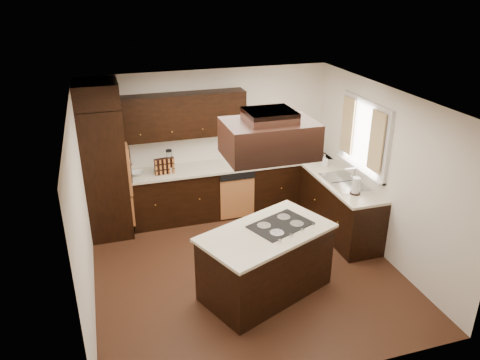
# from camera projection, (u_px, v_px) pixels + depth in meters

# --- Properties ---
(floor) EXTENTS (4.20, 4.20, 0.02)m
(floor) POSITION_uv_depth(u_px,v_px,m) (246.00, 270.00, 6.76)
(floor) COLOR #502D1A
(floor) RESTS_ON ground
(ceiling) EXTENTS (4.20, 4.20, 0.02)m
(ceiling) POSITION_uv_depth(u_px,v_px,m) (247.00, 99.00, 5.74)
(ceiling) COLOR silver
(ceiling) RESTS_ON ground
(wall_back) EXTENTS (4.20, 0.02, 2.50)m
(wall_back) POSITION_uv_depth(u_px,v_px,m) (209.00, 142.00, 8.10)
(wall_back) COLOR silver
(wall_back) RESTS_ON ground
(wall_front) EXTENTS (4.20, 0.02, 2.50)m
(wall_front) POSITION_uv_depth(u_px,v_px,m) (314.00, 282.00, 4.41)
(wall_front) COLOR silver
(wall_front) RESTS_ON ground
(wall_left) EXTENTS (0.02, 4.20, 2.50)m
(wall_left) POSITION_uv_depth(u_px,v_px,m) (81.00, 213.00, 5.68)
(wall_left) COLOR silver
(wall_left) RESTS_ON ground
(wall_right) EXTENTS (0.02, 4.20, 2.50)m
(wall_right) POSITION_uv_depth(u_px,v_px,m) (384.00, 173.00, 6.82)
(wall_right) COLOR silver
(wall_right) RESTS_ON ground
(oven_column) EXTENTS (0.65, 0.75, 2.12)m
(oven_column) POSITION_uv_depth(u_px,v_px,m) (105.00, 172.00, 7.34)
(oven_column) COLOR black
(oven_column) RESTS_ON floor
(wall_oven_face) EXTENTS (0.05, 0.62, 0.78)m
(wall_oven_face) POSITION_uv_depth(u_px,v_px,m) (128.00, 166.00, 7.41)
(wall_oven_face) COLOR #C1763E
(wall_oven_face) RESTS_ON oven_column
(base_cabinets_back) EXTENTS (2.93, 0.60, 0.88)m
(base_cabinets_back) POSITION_uv_depth(u_px,v_px,m) (216.00, 191.00, 8.16)
(base_cabinets_back) COLOR black
(base_cabinets_back) RESTS_ON floor
(base_cabinets_right) EXTENTS (0.60, 2.40, 0.88)m
(base_cabinets_right) POSITION_uv_depth(u_px,v_px,m) (331.00, 200.00, 7.85)
(base_cabinets_right) COLOR black
(base_cabinets_right) RESTS_ON floor
(countertop_back) EXTENTS (2.93, 0.63, 0.04)m
(countertop_back) POSITION_uv_depth(u_px,v_px,m) (216.00, 167.00, 7.96)
(countertop_back) COLOR beige
(countertop_back) RESTS_ON base_cabinets_back
(countertop_right) EXTENTS (0.63, 2.40, 0.04)m
(countertop_right) POSITION_uv_depth(u_px,v_px,m) (333.00, 175.00, 7.66)
(countertop_right) COLOR beige
(countertop_right) RESTS_ON base_cabinets_right
(upper_cabinets) EXTENTS (2.00, 0.34, 0.72)m
(upper_cabinets) POSITION_uv_depth(u_px,v_px,m) (185.00, 115.00, 7.60)
(upper_cabinets) COLOR black
(upper_cabinets) RESTS_ON wall_back
(dishwasher_front) EXTENTS (0.60, 0.05, 0.72)m
(dishwasher_front) POSITION_uv_depth(u_px,v_px,m) (237.00, 198.00, 8.00)
(dishwasher_front) COLOR #C1763E
(dishwasher_front) RESTS_ON floor
(window_frame) EXTENTS (0.06, 1.32, 1.12)m
(window_frame) POSITION_uv_depth(u_px,v_px,m) (364.00, 136.00, 7.13)
(window_frame) COLOR silver
(window_frame) RESTS_ON wall_right
(window_pane) EXTENTS (0.00, 1.20, 1.00)m
(window_pane) POSITION_uv_depth(u_px,v_px,m) (366.00, 136.00, 7.13)
(window_pane) COLOR white
(window_pane) RESTS_ON wall_right
(curtain_left) EXTENTS (0.02, 0.34, 0.90)m
(curtain_left) POSITION_uv_depth(u_px,v_px,m) (376.00, 142.00, 6.72)
(curtain_left) COLOR beige
(curtain_left) RESTS_ON wall_right
(curtain_right) EXTENTS (0.02, 0.34, 0.90)m
(curtain_right) POSITION_uv_depth(u_px,v_px,m) (347.00, 125.00, 7.46)
(curtain_right) COLOR beige
(curtain_right) RESTS_ON wall_right
(sink_rim) EXTENTS (0.52, 0.84, 0.01)m
(sink_rim) POSITION_uv_depth(u_px,v_px,m) (344.00, 182.00, 7.35)
(sink_rim) COLOR silver
(sink_rim) RESTS_ON countertop_right
(island) EXTENTS (1.85, 1.46, 0.88)m
(island) POSITION_uv_depth(u_px,v_px,m) (266.00, 263.00, 6.13)
(island) COLOR black
(island) RESTS_ON floor
(island_top) EXTENTS (1.93, 1.53, 0.04)m
(island_top) POSITION_uv_depth(u_px,v_px,m) (266.00, 233.00, 5.94)
(island_top) COLOR beige
(island_top) RESTS_ON island
(cooktop) EXTENTS (0.91, 0.77, 0.01)m
(cooktop) POSITION_uv_depth(u_px,v_px,m) (280.00, 225.00, 6.07)
(cooktop) COLOR black
(cooktop) RESTS_ON island_top
(range_hood) EXTENTS (1.05, 0.72, 0.42)m
(range_hood) POSITION_uv_depth(u_px,v_px,m) (269.00, 139.00, 5.43)
(range_hood) COLOR black
(range_hood) RESTS_ON ceiling
(hood_duct) EXTENTS (0.55, 0.50, 0.13)m
(hood_duct) POSITION_uv_depth(u_px,v_px,m) (270.00, 116.00, 5.32)
(hood_duct) COLOR black
(hood_duct) RESTS_ON ceiling
(blender_base) EXTENTS (0.15, 0.15, 0.10)m
(blender_base) POSITION_uv_depth(u_px,v_px,m) (170.00, 169.00, 7.70)
(blender_base) COLOR silver
(blender_base) RESTS_ON countertop_back
(blender_pitcher) EXTENTS (0.13, 0.13, 0.26)m
(blender_pitcher) POSITION_uv_depth(u_px,v_px,m) (169.00, 159.00, 7.63)
(blender_pitcher) COLOR silver
(blender_pitcher) RESTS_ON blender_base
(spice_rack) EXTENTS (0.33, 0.14, 0.27)m
(spice_rack) POSITION_uv_depth(u_px,v_px,m) (164.00, 166.00, 7.60)
(spice_rack) COLOR black
(spice_rack) RESTS_ON countertop_back
(mixing_bowl) EXTENTS (0.25, 0.25, 0.06)m
(mixing_bowl) POSITION_uv_depth(u_px,v_px,m) (137.00, 173.00, 7.60)
(mixing_bowl) COLOR silver
(mixing_bowl) RESTS_ON countertop_back
(soap_bottle) EXTENTS (0.10, 0.10, 0.21)m
(soap_bottle) POSITION_uv_depth(u_px,v_px,m) (324.00, 160.00, 7.91)
(soap_bottle) COLOR silver
(soap_bottle) RESTS_ON countertop_right
(paper_towel) EXTENTS (0.15, 0.15, 0.26)m
(paper_towel) POSITION_uv_depth(u_px,v_px,m) (356.00, 186.00, 6.89)
(paper_towel) COLOR silver
(paper_towel) RESTS_ON countertop_right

